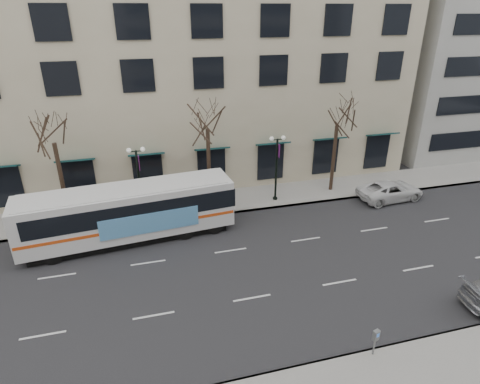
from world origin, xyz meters
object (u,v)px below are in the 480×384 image
object	(u,v)px
tree_far_right	(338,113)
white_pickup	(390,191)
tree_far_mid	(207,115)
lamp_post_right	(277,165)
tree_far_left	(51,129)
pay_station	(376,337)
lamp_post_left	(139,179)
city_bus	(130,211)

from	to	relation	value
tree_far_right	white_pickup	bearing A→B (deg)	-34.75
tree_far_mid	white_pickup	bearing A→B (deg)	-10.71
white_pickup	lamp_post_right	bearing A→B (deg)	73.10
tree_far_left	pay_station	world-z (taller)	tree_far_left
lamp_post_left	lamp_post_right	bearing A→B (deg)	0.00
tree_far_left	lamp_post_right	world-z (taller)	tree_far_left
tree_far_mid	pay_station	bearing A→B (deg)	-76.36
tree_far_left	pay_station	distance (m)	22.00
pay_station	city_bus	bearing A→B (deg)	110.74
tree_far_right	city_bus	world-z (taller)	tree_far_right
tree_far_mid	white_pickup	distance (m)	15.30
tree_far_left	white_pickup	bearing A→B (deg)	-6.25
tree_far_left	city_bus	distance (m)	7.23
tree_far_right	white_pickup	xyz separation A→B (m)	(3.75, -2.60, -5.70)
tree_far_mid	city_bus	bearing A→B (deg)	-149.21
white_pickup	pay_station	xyz separation A→B (m)	(-9.84, -13.50, 0.37)
tree_far_right	pay_station	world-z (taller)	tree_far_right
tree_far_left	tree_far_right	distance (m)	20.00
tree_far_mid	city_bus	xyz separation A→B (m)	(-5.76, -3.43, -4.95)
tree_far_left	city_bus	xyz separation A→B (m)	(4.24, -3.43, -4.74)
lamp_post_left	tree_far_mid	bearing A→B (deg)	6.85
tree_far_right	city_bus	bearing A→B (deg)	-167.72
tree_far_mid	tree_far_right	world-z (taller)	tree_far_mid
tree_far_mid	tree_far_right	xyz separation A→B (m)	(10.00, -0.00, -0.48)
white_pickup	tree_far_left	bearing A→B (deg)	79.74
pay_station	tree_far_mid	bearing A→B (deg)	87.05
tree_far_left	tree_far_right	world-z (taller)	tree_far_left
lamp_post_left	lamp_post_right	world-z (taller)	same
lamp_post_right	white_pickup	bearing A→B (deg)	-12.89
tree_far_right	white_pickup	distance (m)	7.30
pay_station	lamp_post_right	bearing A→B (deg)	69.35
tree_far_left	lamp_post_left	bearing A→B (deg)	-6.83
tree_far_right	pay_station	xyz separation A→B (m)	(-6.09, -16.10, -5.34)
white_pickup	tree_far_mid	bearing A→B (deg)	75.28
tree_far_mid	lamp_post_left	distance (m)	6.40
tree_far_mid	pay_station	size ratio (longest dim) A/B	6.61
lamp_post_left	pay_station	xyz separation A→B (m)	(8.90, -15.50, -1.86)
tree_far_right	lamp_post_left	size ratio (longest dim) A/B	1.55
tree_far_mid	lamp_post_right	world-z (taller)	tree_far_mid
tree_far_mid	pay_station	distance (m)	17.56
lamp_post_right	white_pickup	distance (m)	9.24
tree_far_left	pay_station	bearing A→B (deg)	-49.18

